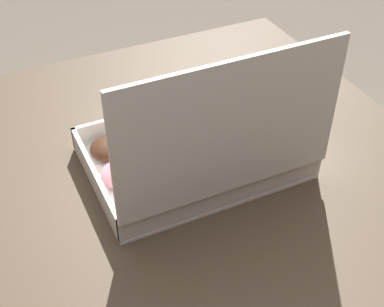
% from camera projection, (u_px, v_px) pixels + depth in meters
% --- Properties ---
extents(dining_table, '(0.94, 0.93, 0.76)m').
position_uv_depth(dining_table, '(176.00, 212.00, 1.04)').
color(dining_table, '#4C3D2D').
rests_on(dining_table, ground_plane).
extents(donut_box, '(0.37, 0.27, 0.28)m').
position_uv_depth(donut_box, '(197.00, 153.00, 0.92)').
color(donut_box, white).
rests_on(donut_box, dining_table).
extents(coffee_mug, '(0.07, 0.07, 0.10)m').
position_uv_depth(coffee_mug, '(303.00, 97.00, 1.05)').
color(coffee_mug, '#232328').
rests_on(coffee_mug, dining_table).
extents(paper_napkin, '(0.14, 0.12, 0.01)m').
position_uv_depth(paper_napkin, '(183.00, 91.00, 1.16)').
color(paper_napkin, white).
rests_on(paper_napkin, dining_table).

